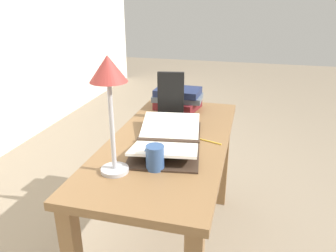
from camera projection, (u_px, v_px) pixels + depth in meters
reading_desk at (169, 160)px, 1.66m from camera, size 1.26×0.57×0.72m
open_book at (168, 139)px, 1.56m from camera, size 0.59×0.38×0.07m
book_stack_tall at (178, 99)px, 2.03m from camera, size 0.25×0.30×0.13m
book_standing_upright at (171, 96)px, 1.84m from camera, size 0.05×0.15×0.27m
reading_lamp at (109, 82)px, 1.18m from camera, size 0.14×0.14×0.46m
coffee_mug at (155, 157)px, 1.32m from camera, size 0.08×0.10×0.10m
pencil at (207, 141)px, 1.58m from camera, size 0.05×0.14×0.01m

